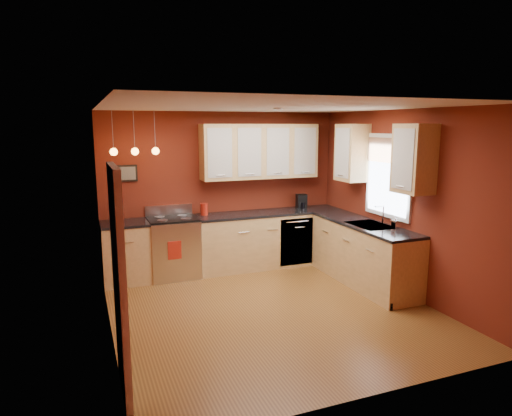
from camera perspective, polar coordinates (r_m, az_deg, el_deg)
name	(u,v)px	position (r m, az deg, el deg)	size (l,w,h in m)	color
floor	(272,310)	(6.12, 1.97, -12.58)	(4.20, 4.20, 0.00)	brown
ceiling	(273,107)	(5.64, 2.13, 12.54)	(4.00, 4.20, 0.02)	beige
wall_back	(223,190)	(7.69, -4.16, 2.21)	(4.00, 0.02, 2.60)	maroon
wall_front	(372,256)	(3.95, 14.24, -5.87)	(4.00, 0.02, 2.60)	maroon
wall_left	(106,225)	(5.29, -18.28, -1.99)	(0.02, 4.20, 2.60)	maroon
wall_right	(402,203)	(6.77, 17.78, 0.64)	(0.02, 4.20, 2.60)	maroon
base_cabinets_back_left	(126,254)	(7.26, -15.95, -5.51)	(0.70, 0.60, 0.90)	#E5BD7B
base_cabinets_back_right	(270,240)	(7.82, 1.70, -3.98)	(2.54, 0.60, 0.90)	#E5BD7B
base_cabinets_right	(363,254)	(7.13, 13.24, -5.67)	(0.60, 2.10, 0.90)	#E5BD7B
counter_back_left	(124,224)	(7.15, -16.13, -1.88)	(0.70, 0.62, 0.04)	black
counter_back_right	(270,213)	(7.72, 1.72, -0.60)	(2.54, 0.62, 0.04)	black
counter_right	(364,224)	(7.02, 13.40, -1.98)	(0.62, 2.10, 0.04)	black
gas_range	(174,247)	(7.35, -10.27, -4.84)	(0.76, 0.64, 1.11)	silver
dishwasher_front	(296,242)	(7.72, 5.08, -4.22)	(0.60, 0.02, 0.80)	silver
sink	(370,227)	(6.90, 14.12, -2.26)	(0.50, 0.70, 0.33)	gray
window	(389,173)	(6.94, 16.24, 4.18)	(0.06, 1.02, 1.22)	white
door_left_wall	(120,282)	(4.21, -16.69, -8.91)	(0.12, 0.82, 2.05)	white
upper_cabinets_back	(260,151)	(7.66, 0.49, 7.09)	(2.00, 0.35, 0.90)	#E5BD7B
upper_cabinets_right	(380,155)	(6.85, 15.22, 6.35)	(0.35, 1.95, 0.90)	#E5BD7B
wall_picture	(127,173)	(7.32, -15.84, 4.20)	(0.32, 0.03, 0.26)	black
pendant_lights	(135,151)	(6.98, -14.90, 6.92)	(0.71, 0.11, 0.66)	gray
red_canister	(204,209)	(7.44, -6.50, -0.15)	(0.13, 0.13, 0.19)	#AA2012
red_vase	(120,217)	(7.13, -16.64, -1.07)	(0.11, 0.11, 0.17)	#AA2012
flowers	(119,205)	(7.10, -16.71, 0.30)	(0.12, 0.12, 0.21)	#AA2012
coffee_maker	(302,202)	(8.04, 5.72, 0.77)	(0.19, 0.19, 0.25)	black
soap_pump	(395,222)	(6.74, 17.03, -1.70)	(0.08, 0.08, 0.18)	white
dish_towel	(175,250)	(7.02, -10.13, -5.23)	(0.20, 0.01, 0.28)	#AA2012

